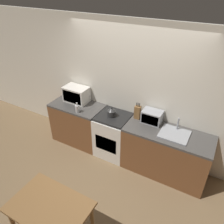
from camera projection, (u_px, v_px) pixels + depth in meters
name	position (u px, v px, depth m)	size (l,w,h in m)	color
ground_plane	(106.00, 176.00, 4.04)	(16.00, 16.00, 0.00)	brown
wall_back	(132.00, 92.00, 4.07)	(10.00, 0.06, 2.60)	silver
counter_left_run	(79.00, 123.00, 4.71)	(1.09, 0.62, 0.90)	brown
counter_right_run	(165.00, 153.00, 3.92)	(1.50, 0.62, 0.90)	brown
stove_range	(113.00, 135.00, 4.36)	(0.63, 0.62, 0.90)	silver
kettle	(112.00, 112.00, 4.07)	(0.16, 0.16, 0.19)	#2D2D2D
microwave	(76.00, 94.00, 4.51)	(0.50, 0.32, 0.32)	silver
bottle	(77.00, 109.00, 4.19)	(0.08, 0.08, 0.21)	silver
knife_block	(138.00, 112.00, 3.99)	(0.11, 0.09, 0.32)	brown
toaster_oven	(152.00, 117.00, 3.88)	(0.35, 0.25, 0.23)	#999BA0
sink_basin	(175.00, 134.00, 3.63)	(0.48, 0.42, 0.24)	#999BA0
dining_table	(50.00, 210.00, 2.75)	(0.99, 0.67, 0.74)	brown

